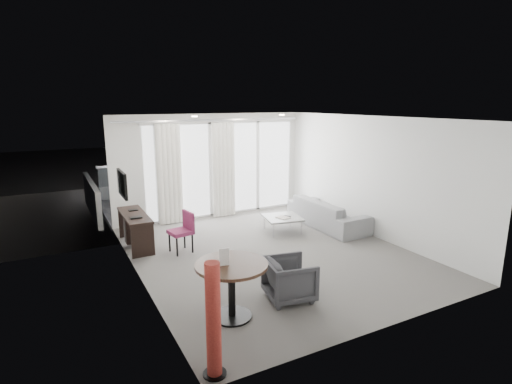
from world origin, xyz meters
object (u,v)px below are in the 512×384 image
desk_chair (181,232)px  sofa (327,213)px  rattan_chair_a (232,187)px  rattan_chair_b (238,183)px  red_lamp (213,320)px  round_table (232,291)px  tub_armchair (290,279)px  coffee_table (282,224)px  desk (135,230)px

desk_chair → sofa: (3.58, 0.01, -0.08)m
desk_chair → rattan_chair_a: (2.61, 3.34, 0.02)m
rattan_chair_b → rattan_chair_a: bearing=-148.9°
sofa → rattan_chair_b: bearing=8.4°
sofa → rattan_chair_b: size_ratio=2.56×
rattan_chair_a → rattan_chair_b: size_ratio=0.99×
red_lamp → sofa: size_ratio=0.59×
desk_chair → red_lamp: red_lamp is taller
sofa → red_lamp: bearing=130.2°
desk_chair → round_table: size_ratio=0.81×
tub_armchair → coffee_table: 3.15m
desk → red_lamp: red_lamp is taller
sofa → rattan_chair_b: 3.82m
tub_armchair → rattan_chair_b: 6.75m
coffee_table → rattan_chair_a: 3.23m
red_lamp → rattan_chair_b: 8.37m
desk → rattan_chair_a: rattan_chair_a is taller
tub_armchair → coffee_table: size_ratio=0.87×
desk → rattan_chair_a: 4.21m
coffee_table → red_lamp: bearing=-130.0°
desk → coffee_table: bearing=-11.5°
coffee_table → sofa: sofa is taller
desk_chair → rattan_chair_a: 4.24m
rattan_chair_b → round_table: bearing=-132.2°
desk → coffee_table: size_ratio=1.82×
desk → sofa: 4.35m
round_table → tub_armchair: bearing=4.4°
desk → coffee_table: desk is taller
tub_armchair → coffee_table: bearing=-19.2°
round_table → sofa: 4.58m
rattan_chair_b → coffee_table: bearing=-115.7°
desk → rattan_chair_a: (3.32, 2.58, 0.09)m
rattan_chair_b → sofa: bearing=-97.8°
desk → desk_chair: size_ratio=1.80×
desk_chair → desk: bearing=123.5°
round_table → rattan_chair_b: 7.19m
coffee_table → sofa: size_ratio=0.36×
desk → sofa: bearing=-10.0°
coffee_table → rattan_chair_b: bearing=80.6°
sofa → coffee_table: bearing=84.1°
red_lamp → coffee_table: (3.19, 3.80, -0.47)m
red_lamp → coffee_table: red_lamp is taller
coffee_table → tub_armchair: bearing=-119.7°
rattan_chair_a → coffee_table: bearing=-81.0°
red_lamp → rattan_chair_a: size_ratio=1.53×
coffee_table → sofa: 1.18m
tub_armchair → coffee_table: tub_armchair is taller
desk → desk_chair: desk_chair is taller
tub_armchair → coffee_table: (1.56, 2.73, -0.14)m
tub_armchair → desk_chair: bearing=28.5°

